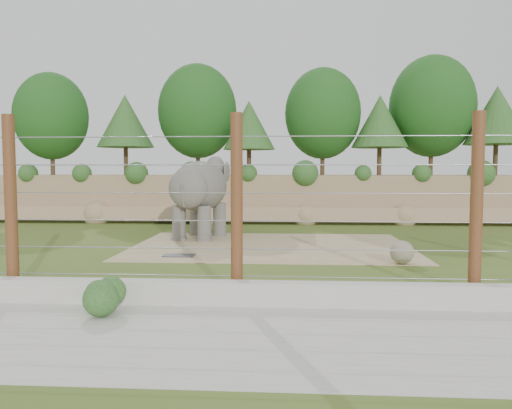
{
  "coord_description": "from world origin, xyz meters",
  "views": [
    {
      "loc": [
        1.09,
        -15.08,
        2.8
      ],
      "look_at": [
        0.0,
        2.0,
        1.6
      ],
      "focal_mm": 35.0,
      "sensor_mm": 36.0,
      "label": 1
    }
  ],
  "objects": [
    {
      "name": "dirt_patch",
      "position": [
        0.5,
        3.0,
        0.01
      ],
      "size": [
        10.0,
        7.0,
        0.02
      ],
      "primitive_type": "cube",
      "color": "tan",
      "rests_on": "ground"
    },
    {
      "name": "elephant",
      "position": [
        -2.48,
        4.96,
        1.64
      ],
      "size": [
        2.55,
        4.34,
        3.29
      ],
      "primitive_type": null,
      "rotation": [
        0.0,
        0.0,
        -0.21
      ],
      "color": "#5C5952",
      "rests_on": "ground"
    },
    {
      "name": "drain_grate",
      "position": [
        -2.41,
        0.66,
        0.04
      ],
      "size": [
        1.0,
        0.6,
        0.03
      ],
      "primitive_type": "cube",
      "color": "#262628",
      "rests_on": "dirt_patch"
    },
    {
      "name": "stone_ball",
      "position": [
        4.45,
        -0.3,
        0.37
      ],
      "size": [
        0.7,
        0.7,
        0.7
      ],
      "primitive_type": "sphere",
      "color": "gray",
      "rests_on": "dirt_patch"
    },
    {
      "name": "barrier_fence",
      "position": [
        0.0,
        -4.5,
        2.0
      ],
      "size": [
        20.26,
        0.26,
        4.0
      ],
      "color": "#562817",
      "rests_on": "ground"
    },
    {
      "name": "ground",
      "position": [
        0.0,
        0.0,
        0.0
      ],
      "size": [
        90.0,
        90.0,
        0.0
      ],
      "primitive_type": "plane",
      "color": "#3B581D",
      "rests_on": "ground"
    },
    {
      "name": "walkway_shrub",
      "position": [
        -2.43,
        -5.8,
        0.38
      ],
      "size": [
        0.75,
        0.75,
        0.75
      ],
      "primitive_type": "sphere",
      "color": "#29511F",
      "rests_on": "walkway"
    },
    {
      "name": "walkway",
      "position": [
        0.0,
        -7.0,
        0.01
      ],
      "size": [
        26.0,
        4.0,
        0.01
      ],
      "primitive_type": "cube",
      "color": "#B3AFA6",
      "rests_on": "ground"
    },
    {
      "name": "back_embankment",
      "position": [
        0.59,
        12.68,
        3.97
      ],
      "size": [
        30.0,
        5.52,
        8.77
      ],
      "color": "#A08363",
      "rests_on": "ground"
    },
    {
      "name": "retaining_wall",
      "position": [
        0.0,
        -5.0,
        0.25
      ],
      "size": [
        26.0,
        0.35,
        0.5
      ],
      "primitive_type": "cube",
      "color": "#B3AFA6",
      "rests_on": "ground"
    }
  ]
}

